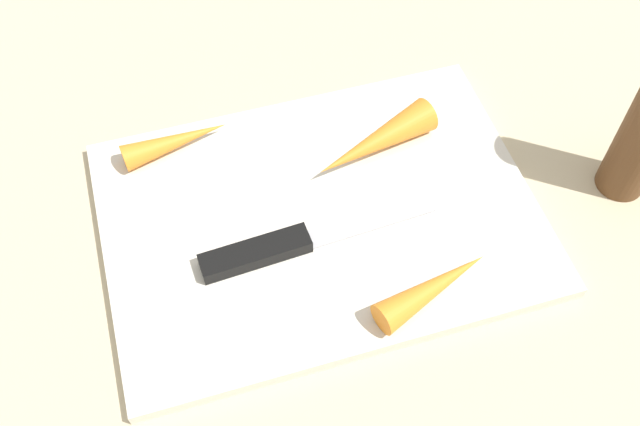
{
  "coord_description": "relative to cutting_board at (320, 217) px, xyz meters",
  "views": [
    {
      "loc": [
        0.1,
        0.33,
        0.52
      ],
      "look_at": [
        0.0,
        0.0,
        0.01
      ],
      "focal_mm": 41.21,
      "sensor_mm": 36.0,
      "label": 1
    }
  ],
  "objects": [
    {
      "name": "ground_plane",
      "position": [
        0.0,
        0.0,
        -0.01
      ],
      "size": [
        1.4,
        1.4,
        0.0
      ],
      "primitive_type": "plane",
      "color": "#C6B793"
    },
    {
      "name": "carrot_shortest",
      "position": [
        0.1,
        -0.1,
        0.02
      ],
      "size": [
        0.1,
        0.04,
        0.02
      ],
      "primitive_type": "cone",
      "rotation": [
        0.0,
        1.57,
        3.28
      ],
      "color": "orange",
      "rests_on": "cutting_board"
    },
    {
      "name": "carrot_medium",
      "position": [
        -0.06,
        0.1,
        0.02
      ],
      "size": [
        0.1,
        0.05,
        0.03
      ],
      "primitive_type": "cone",
      "rotation": [
        0.0,
        1.57,
        3.44
      ],
      "color": "orange",
      "rests_on": "cutting_board"
    },
    {
      "name": "cutting_board",
      "position": [
        0.0,
        0.0,
        0.0
      ],
      "size": [
        0.36,
        0.26,
        0.01
      ],
      "primitive_type": "cube",
      "color": "silver",
      "rests_on": "ground_plane"
    },
    {
      "name": "knife",
      "position": [
        0.05,
        0.03,
        0.01
      ],
      "size": [
        0.2,
        0.03,
        0.01
      ],
      "rotation": [
        0.0,
        0.0,
        3.2
      ],
      "color": "#B7B7BC",
      "rests_on": "cutting_board"
    },
    {
      "name": "carrot_longest",
      "position": [
        -0.06,
        -0.05,
        0.02
      ],
      "size": [
        0.12,
        0.07,
        0.03
      ],
      "primitive_type": "cone",
      "rotation": [
        0.0,
        1.57,
        0.31
      ],
      "color": "orange",
      "rests_on": "cutting_board"
    }
  ]
}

